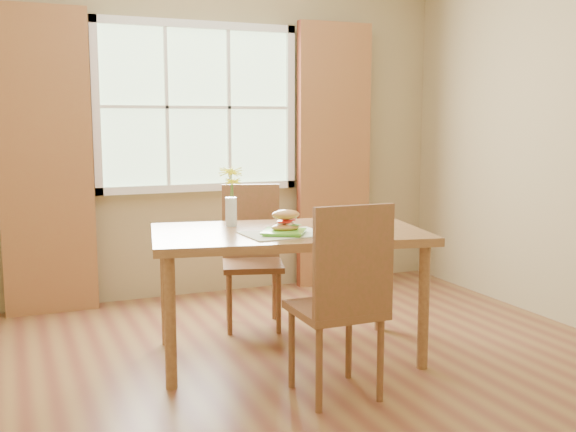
# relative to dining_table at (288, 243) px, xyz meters

# --- Properties ---
(room) EXTENTS (4.24, 3.84, 2.74)m
(room) POSITION_rel_dining_table_xyz_m (-0.09, -0.26, 0.67)
(room) COLOR brown
(room) RESTS_ON ground
(window) EXTENTS (1.62, 0.06, 1.32)m
(window) POSITION_rel_dining_table_xyz_m (-0.09, 1.62, 0.82)
(window) COLOR #AED4A0
(window) RESTS_ON room
(curtain_left) EXTENTS (0.65, 0.08, 2.20)m
(curtain_left) POSITION_rel_dining_table_xyz_m (-1.24, 1.52, 0.42)
(curtain_left) COLOR maroon
(curtain_left) RESTS_ON room
(curtain_right) EXTENTS (0.65, 0.08, 2.20)m
(curtain_right) POSITION_rel_dining_table_xyz_m (1.06, 1.52, 0.42)
(curtain_right) COLOR maroon
(curtain_right) RESTS_ON room
(dining_table) EXTENTS (1.70, 1.16, 0.76)m
(dining_table) POSITION_rel_dining_table_xyz_m (0.00, 0.00, 0.00)
(dining_table) COLOR olive
(dining_table) RESTS_ON room
(chair_near) EXTENTS (0.42, 0.42, 1.01)m
(chair_near) POSITION_rel_dining_table_xyz_m (-0.00, -0.71, -0.13)
(chair_near) COLOR brown
(chair_near) RESTS_ON room
(chair_far) EXTENTS (0.50, 0.50, 0.96)m
(chair_far) POSITION_rel_dining_table_xyz_m (0.02, 0.70, -0.16)
(chair_far) COLOR brown
(chair_far) RESTS_ON room
(placemat) EXTENTS (0.47, 0.35, 0.01)m
(placemat) POSITION_rel_dining_table_xyz_m (-0.08, -0.13, 0.08)
(placemat) COLOR beige
(placemat) RESTS_ON dining_table
(plate) EXTENTS (0.32, 0.32, 0.01)m
(plate) POSITION_rel_dining_table_xyz_m (-0.09, -0.15, 0.09)
(plate) COLOR #5CC531
(plate) RESTS_ON placemat
(croissant_sandwich) EXTENTS (0.18, 0.13, 0.12)m
(croissant_sandwich) POSITION_rel_dining_table_xyz_m (-0.07, -0.12, 0.16)
(croissant_sandwich) COLOR #CD8346
(croissant_sandwich) RESTS_ON plate
(water_glass) EXTENTS (0.08, 0.08, 0.11)m
(water_glass) POSITION_rel_dining_table_xyz_m (0.24, -0.11, 0.13)
(water_glass) COLOR silver
(water_glass) RESTS_ON dining_table
(flower_vase) EXTENTS (0.15, 0.15, 0.36)m
(flower_vase) POSITION_rel_dining_table_xyz_m (-0.26, 0.28, 0.29)
(flower_vase) COLOR silver
(flower_vase) RESTS_ON dining_table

